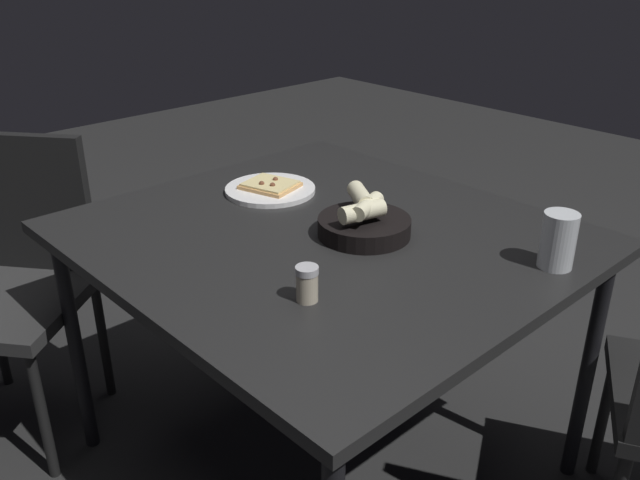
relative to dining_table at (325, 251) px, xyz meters
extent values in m
plane|color=black|center=(0.00, 0.00, -0.69)|extent=(8.00, 8.00, 0.00)
cube|color=black|center=(0.00, 0.00, 0.04)|extent=(1.18, 1.08, 0.03)
cylinder|color=black|center=(-0.53, -0.48, -0.33)|extent=(0.04, 0.04, 0.71)
cylinder|color=black|center=(0.53, -0.48, -0.33)|extent=(0.04, 0.04, 0.71)
cylinder|color=black|center=(0.53, 0.48, -0.33)|extent=(0.04, 0.04, 0.71)
cylinder|color=white|center=(0.31, -0.08, 0.06)|extent=(0.26, 0.26, 0.01)
cube|color=tan|center=(0.31, -0.08, 0.07)|extent=(0.18, 0.16, 0.01)
cube|color=beige|center=(0.31, -0.08, 0.08)|extent=(0.16, 0.15, 0.01)
sphere|color=brown|center=(0.28, -0.06, 0.09)|extent=(0.02, 0.02, 0.02)
sphere|color=brown|center=(0.31, -0.05, 0.09)|extent=(0.02, 0.02, 0.02)
sphere|color=brown|center=(0.32, -0.10, 0.09)|extent=(0.02, 0.02, 0.02)
cylinder|color=black|center=(-0.08, -0.06, 0.08)|extent=(0.23, 0.23, 0.05)
cylinder|color=beige|center=(-0.10, -0.04, 0.14)|extent=(0.08, 0.12, 0.04)
cylinder|color=beige|center=(-0.05, -0.07, 0.14)|extent=(0.12, 0.10, 0.04)
cylinder|color=beige|center=(-0.11, -0.02, 0.13)|extent=(0.07, 0.12, 0.04)
cylinder|color=#A81D14|center=(-0.03, -0.07, 0.08)|extent=(0.06, 0.06, 0.03)
cylinder|color=silver|center=(-0.50, -0.25, 0.12)|extent=(0.08, 0.08, 0.13)
cylinder|color=#BA8B15|center=(-0.50, -0.25, 0.09)|extent=(0.07, 0.07, 0.06)
cylinder|color=#BFB299|center=(-0.23, 0.26, 0.09)|extent=(0.05, 0.05, 0.06)
cylinder|color=maroon|center=(-0.23, 0.26, 0.07)|extent=(0.04, 0.04, 0.03)
cylinder|color=#B7B7BC|center=(-0.23, 0.26, 0.12)|extent=(0.05, 0.05, 0.01)
cylinder|color=black|center=(-0.57, -0.53, -0.48)|extent=(0.03, 0.03, 0.40)
cube|color=#2B2B2B|center=(0.74, 0.59, -0.24)|extent=(0.62, 0.62, 0.04)
cube|color=black|center=(0.87, 0.43, 0.00)|extent=(0.35, 0.29, 0.43)
cylinder|color=black|center=(0.48, 0.62, -0.47)|extent=(0.03, 0.03, 0.43)
cylinder|color=black|center=(0.71, 0.32, -0.47)|extent=(0.03, 0.03, 0.43)
camera|label=1|loc=(-1.12, 1.06, 0.75)|focal=37.65mm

